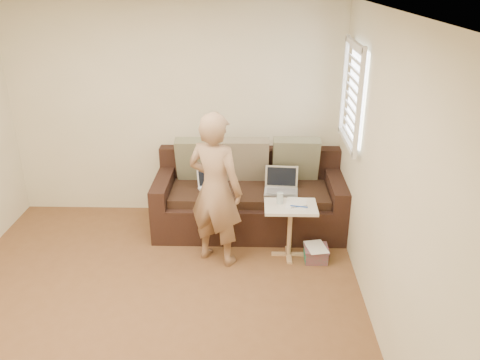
{
  "coord_description": "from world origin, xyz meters",
  "views": [
    {
      "loc": [
        0.93,
        -3.44,
        2.88
      ],
      "look_at": [
        0.8,
        1.4,
        0.78
      ],
      "focal_mm": 36.55,
      "sensor_mm": 36.0,
      "label": 1
    }
  ],
  "objects_px": {
    "sofa": "(249,195)",
    "side_table": "(290,231)",
    "person": "(215,190)",
    "laptop_white": "(214,190)",
    "drinking_glass": "(280,198)",
    "striped_box": "(316,253)",
    "laptop_silver": "(281,193)"
  },
  "relations": [
    {
      "from": "laptop_white",
      "to": "sofa",
      "type": "bearing_deg",
      "value": -16.24
    },
    {
      "from": "laptop_white",
      "to": "drinking_glass",
      "type": "bearing_deg",
      "value": -60.55
    },
    {
      "from": "side_table",
      "to": "striped_box",
      "type": "height_order",
      "value": "side_table"
    },
    {
      "from": "laptop_silver",
      "to": "laptop_white",
      "type": "distance_m",
      "value": 0.78
    },
    {
      "from": "sofa",
      "to": "side_table",
      "type": "xyz_separation_m",
      "value": [
        0.44,
        -0.62,
        -0.12
      ]
    },
    {
      "from": "sofa",
      "to": "drinking_glass",
      "type": "height_order",
      "value": "sofa"
    },
    {
      "from": "side_table",
      "to": "drinking_glass",
      "type": "height_order",
      "value": "drinking_glass"
    },
    {
      "from": "side_table",
      "to": "laptop_white",
      "type": "bearing_deg",
      "value": 147.11
    },
    {
      "from": "person",
      "to": "striped_box",
      "type": "xyz_separation_m",
      "value": [
        1.06,
        0.01,
        -0.74
      ]
    },
    {
      "from": "person",
      "to": "side_table",
      "type": "xyz_separation_m",
      "value": [
        0.78,
        0.1,
        -0.52
      ]
    },
    {
      "from": "laptop_white",
      "to": "drinking_glass",
      "type": "height_order",
      "value": "drinking_glass"
    },
    {
      "from": "laptop_silver",
      "to": "person",
      "type": "xyz_separation_m",
      "value": [
        -0.71,
        -0.59,
        0.3
      ]
    },
    {
      "from": "sofa",
      "to": "laptop_silver",
      "type": "xyz_separation_m",
      "value": [
        0.36,
        -0.13,
        0.1
      ]
    },
    {
      "from": "drinking_glass",
      "to": "striped_box",
      "type": "relative_size",
      "value": 0.47
    },
    {
      "from": "sofa",
      "to": "striped_box",
      "type": "xyz_separation_m",
      "value": [
        0.72,
        -0.72,
        -0.34
      ]
    },
    {
      "from": "laptop_silver",
      "to": "laptop_white",
      "type": "xyz_separation_m",
      "value": [
        -0.77,
        0.06,
        0.0
      ]
    },
    {
      "from": "striped_box",
      "to": "laptop_silver",
      "type": "bearing_deg",
      "value": 121.48
    },
    {
      "from": "laptop_white",
      "to": "striped_box",
      "type": "distance_m",
      "value": 1.37
    },
    {
      "from": "sofa",
      "to": "laptop_silver",
      "type": "height_order",
      "value": "sofa"
    },
    {
      "from": "person",
      "to": "drinking_glass",
      "type": "bearing_deg",
      "value": -141.43
    },
    {
      "from": "person",
      "to": "laptop_silver",
      "type": "bearing_deg",
      "value": -114.43
    },
    {
      "from": "drinking_glass",
      "to": "laptop_white",
      "type": "bearing_deg",
      "value": 146.1
    },
    {
      "from": "striped_box",
      "to": "laptop_white",
      "type": "bearing_deg",
      "value": 150.45
    },
    {
      "from": "side_table",
      "to": "striped_box",
      "type": "xyz_separation_m",
      "value": [
        0.28,
        -0.09,
        -0.22
      ]
    },
    {
      "from": "laptop_white",
      "to": "striped_box",
      "type": "bearing_deg",
      "value": -56.2
    },
    {
      "from": "laptop_silver",
      "to": "striped_box",
      "type": "relative_size",
      "value": 1.48
    },
    {
      "from": "person",
      "to": "drinking_glass",
      "type": "xyz_separation_m",
      "value": [
        0.67,
        0.15,
        -0.16
      ]
    },
    {
      "from": "sofa",
      "to": "side_table",
      "type": "distance_m",
      "value": 0.77
    },
    {
      "from": "sofa",
      "to": "laptop_white",
      "type": "height_order",
      "value": "sofa"
    },
    {
      "from": "laptop_silver",
      "to": "person",
      "type": "bearing_deg",
      "value": -135.49
    },
    {
      "from": "laptop_silver",
      "to": "striped_box",
      "type": "distance_m",
      "value": 0.81
    },
    {
      "from": "person",
      "to": "side_table",
      "type": "height_order",
      "value": "person"
    }
  ]
}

